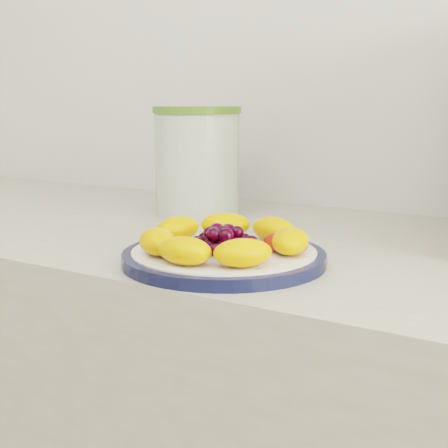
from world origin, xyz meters
The scene contains 5 objects.
plate_rim centered at (-0.05, 1.03, 0.91)m, with size 0.25×0.25×0.01m, color #101636.
plate_face centered at (-0.05, 1.03, 0.91)m, with size 0.23×0.23×0.02m, color white.
canister centered at (-0.27, 1.30, 0.99)m, with size 0.15×0.15×0.18m, color #385B16.
canister_lid centered at (-0.27, 1.30, 1.08)m, with size 0.15×0.15×0.01m, color #4C7328.
fruit_plate centered at (-0.05, 1.03, 0.93)m, with size 0.22×0.21×0.03m.
Camera 1 is at (0.35, 0.39, 1.10)m, focal length 50.00 mm.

